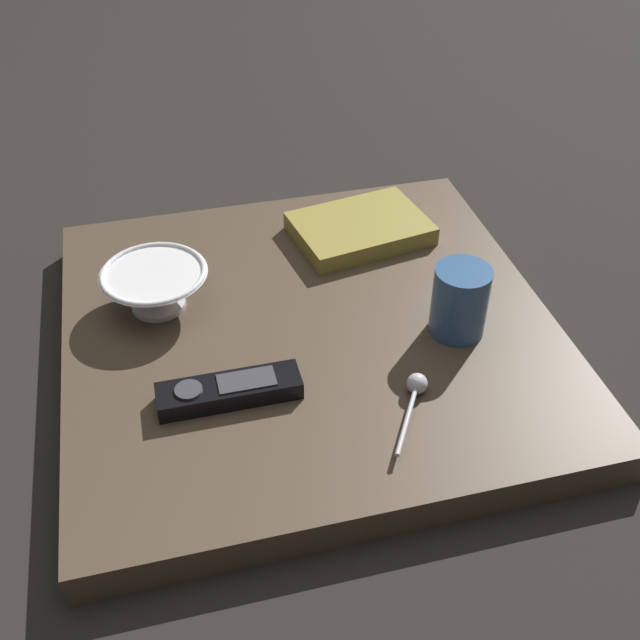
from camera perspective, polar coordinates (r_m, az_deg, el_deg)
name	(u,v)px	position (r m, az deg, el deg)	size (l,w,h in m)	color
ground_plane	(310,348)	(1.09, -0.78, -2.08)	(6.00, 6.00, 0.00)	black
table	(310,335)	(1.07, -0.79, -1.11)	(0.65, 0.66, 0.05)	#4C3D2D
cereal_bowl	(156,286)	(1.08, -12.18, 2.48)	(0.15, 0.15, 0.06)	silver
coffee_mug	(460,301)	(1.03, 10.41, 1.40)	(0.08, 0.08, 0.10)	#33598C
teaspoon	(415,390)	(0.94, 7.15, -5.19)	(0.12, 0.08, 0.03)	silver
tv_remote_near	(229,391)	(0.94, -6.81, -5.26)	(0.05, 0.18, 0.03)	black
paperback_book	(360,229)	(1.22, 3.01, 6.84)	(0.18, 0.23, 0.03)	olive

